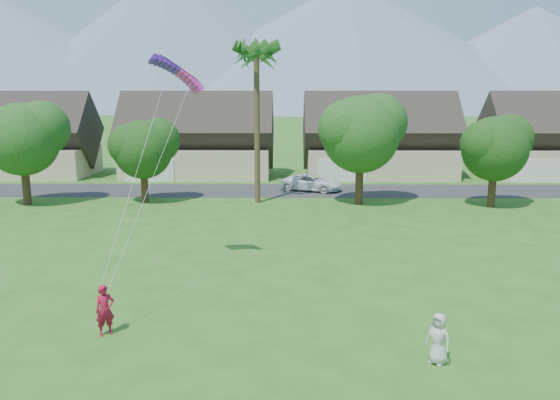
{
  "coord_description": "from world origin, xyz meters",
  "views": [
    {
      "loc": [
        0.28,
        -14.18,
        8.5
      ],
      "look_at": [
        0.0,
        10.0,
        3.8
      ],
      "focal_mm": 35.0,
      "sensor_mm": 36.0,
      "label": 1
    }
  ],
  "objects_px": {
    "kite_flyer": "(105,310)",
    "watcher": "(438,339)",
    "parafoil_kite": "(178,71)",
    "parked_car": "(312,182)"
  },
  "relations": [
    {
      "from": "kite_flyer",
      "to": "parked_car",
      "type": "bearing_deg",
      "value": 39.88
    },
    {
      "from": "parafoil_kite",
      "to": "watcher",
      "type": "bearing_deg",
      "value": -62.29
    },
    {
      "from": "parked_car",
      "to": "kite_flyer",
      "type": "bearing_deg",
      "value": -174.07
    },
    {
      "from": "kite_flyer",
      "to": "watcher",
      "type": "height_order",
      "value": "kite_flyer"
    },
    {
      "from": "watcher",
      "to": "parked_car",
      "type": "xyz_separation_m",
      "value": [
        -2.57,
        31.91,
        -0.11
      ]
    },
    {
      "from": "parked_car",
      "to": "parafoil_kite",
      "type": "distance_m",
      "value": 25.37
    },
    {
      "from": "parked_car",
      "to": "parafoil_kite",
      "type": "bearing_deg",
      "value": -175.47
    },
    {
      "from": "parafoil_kite",
      "to": "kite_flyer",
      "type": "bearing_deg",
      "value": -120.79
    },
    {
      "from": "kite_flyer",
      "to": "parked_car",
      "type": "relative_size",
      "value": 0.35
    },
    {
      "from": "parked_car",
      "to": "parafoil_kite",
      "type": "height_order",
      "value": "parafoil_kite"
    }
  ]
}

